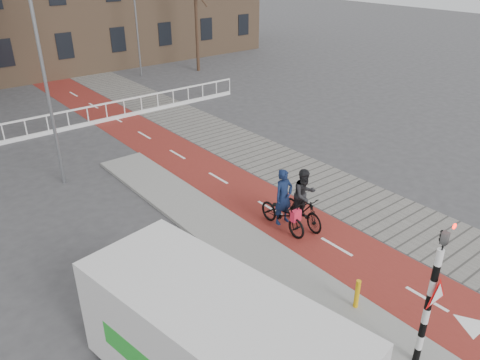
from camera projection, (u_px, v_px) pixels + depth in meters
ground at (358, 303)px, 11.83m from camera, size 120.00×120.00×0.00m
bike_lane at (190, 162)px, 19.65m from camera, size 2.50×60.00×0.01m
sidewalk at (242, 146)px, 21.22m from camera, size 3.00×60.00×0.01m
curb_island at (238, 242)px, 14.20m from camera, size 1.80×16.00×0.12m
traffic_signal at (432, 292)px, 9.20m from camera, size 0.80×0.80×3.68m
bollard at (357, 294)px, 11.38m from camera, size 0.12×0.12×0.79m
cyclist_near at (283, 210)px, 14.66m from camera, size 0.76×2.01×2.06m
cyclist_far at (304, 203)px, 14.80m from camera, size 0.92×1.89×1.97m
van at (217, 347)px, 8.84m from camera, size 3.18×6.00×2.45m
tree_right at (197, 19)px, 32.69m from camera, size 0.23×0.23×7.17m
streetlight_near at (45, 77)px, 16.09m from camera, size 0.12×0.12×8.17m
streetlight_right at (135, 11)px, 31.01m from camera, size 0.12×0.12×8.62m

